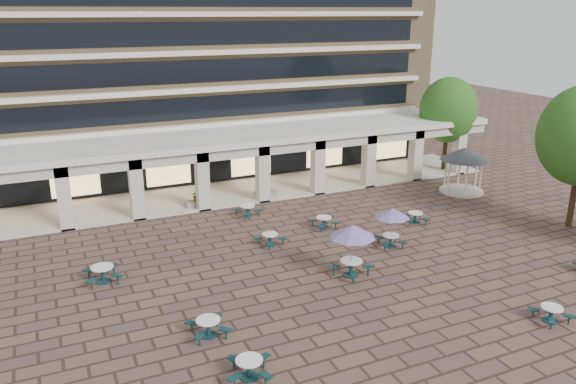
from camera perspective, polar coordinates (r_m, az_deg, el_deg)
name	(u,v)px	position (r m, az deg, el deg)	size (l,w,h in m)	color
ground	(317,282)	(27.58, 2.99, -9.11)	(120.00, 120.00, 0.00)	brown
apartment_building	(177,10)	(48.59, -11.23, 17.72)	(40.00, 15.50, 25.20)	#A1885B
retail_arcade	(222,154)	(39.47, -6.77, 3.85)	(42.00, 6.60, 4.40)	white
picnic_table_1	(208,326)	(23.41, -8.09, -13.33)	(1.69, 1.69, 0.75)	#123436
picnic_table_3	(551,313)	(26.61, 25.19, -11.03)	(1.54, 1.54, 0.67)	#123436
picnic_table_5	(249,367)	(20.98, -3.95, -17.28)	(1.98, 1.98, 0.74)	#123436
picnic_table_6	(352,233)	(27.40, 6.57, -4.19)	(2.31, 2.31, 2.66)	#123436
picnic_table_8	(103,273)	(28.76, -18.31, -7.79)	(1.83, 1.83, 0.81)	#123436
picnic_table_9	(270,238)	(31.47, -1.83, -4.73)	(1.81, 1.81, 0.68)	#123436
picnic_table_10	(324,221)	(33.94, 3.65, -3.00)	(1.66, 1.66, 0.70)	#123436
picnic_table_11	(392,214)	(31.25, 10.53, -2.26)	(1.93, 1.93, 2.23)	#123436
picnic_table_12	(248,210)	(35.89, -4.14, -1.81)	(1.84, 1.84, 0.71)	#123436
picnic_table_13	(415,217)	(35.56, 12.81, -2.46)	(1.79, 1.79, 0.68)	#123436
gazebo	(464,159)	(41.99, 17.48, 3.22)	(3.50, 3.50, 3.25)	beige
tree_east_c	(448,110)	(46.98, 15.97, 7.99)	(4.56, 4.56, 7.59)	#3D2818
planter_left	(197,201)	(37.79, -9.27, -0.93)	(1.50, 0.65, 1.19)	gray
planter_right	(266,190)	(39.22, -2.28, 0.20)	(1.50, 0.86, 1.35)	gray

